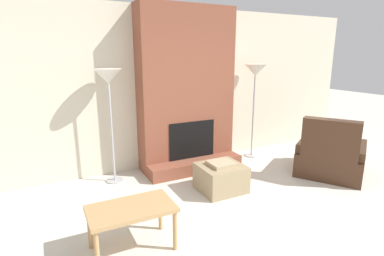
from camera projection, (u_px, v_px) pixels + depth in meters
The scene contains 7 objects.
wall_back at pixel (180, 88), 5.06m from camera, with size 7.31×0.06×2.60m, color beige.
fireplace at pixel (187, 94), 4.86m from camera, with size 1.58×0.71×2.60m.
ottoman at pixel (221, 177), 4.18m from camera, with size 0.60×0.57×0.42m.
armchair at pixel (330, 158), 4.70m from camera, with size 1.34×1.33×0.95m.
side_table at pixel (131, 212), 2.86m from camera, with size 0.81×0.48×0.45m.
floor_lamp_left at pixel (108, 83), 4.17m from camera, with size 0.39×0.39×1.67m.
floor_lamp_right at pixel (255, 75), 5.29m from camera, with size 0.39×0.39×1.69m.
Camera 1 is at (-2.12, -1.53, 1.87)m, focal length 28.00 mm.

